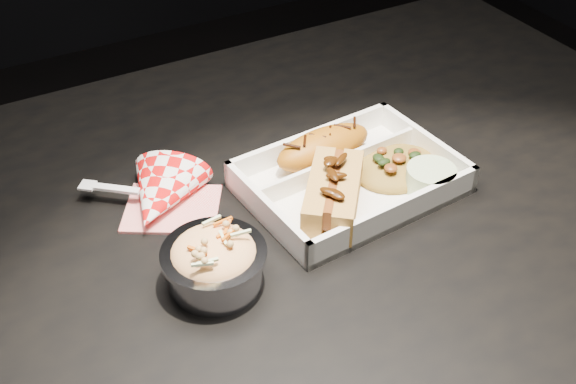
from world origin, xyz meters
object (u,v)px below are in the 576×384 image
at_px(dining_table, 289,258).
at_px(napkin_fork, 160,197).
at_px(fried_pastry, 323,147).
at_px(hotdog, 333,191).
at_px(foil_coleslaw_cup, 214,260).
at_px(food_tray, 349,182).

xyz_separation_m(dining_table, napkin_fork, (-0.14, 0.07, 0.11)).
height_order(fried_pastry, hotdog, hotdog).
distance_m(hotdog, foil_coleslaw_cup, 0.17).
xyz_separation_m(food_tray, napkin_fork, (-0.22, 0.08, 0.01)).
xyz_separation_m(food_tray, hotdog, (-0.04, -0.03, 0.02)).
bearing_deg(foil_coleslaw_cup, fried_pastry, 30.78).
bearing_deg(dining_table, food_tray, -7.53).
relative_size(food_tray, fried_pastry, 1.94).
xyz_separation_m(hotdog, foil_coleslaw_cup, (-0.17, -0.04, 0.00)).
xyz_separation_m(dining_table, food_tray, (0.08, -0.01, 0.10)).
bearing_deg(fried_pastry, napkin_fork, 173.78).
bearing_deg(food_tray, foil_coleslaw_cup, -166.53).
distance_m(food_tray, hotdog, 0.06).
bearing_deg(fried_pastry, foil_coleslaw_cup, -149.22).
height_order(food_tray, napkin_fork, napkin_fork).
xyz_separation_m(dining_table, foil_coleslaw_cup, (-0.13, -0.08, 0.12)).
distance_m(food_tray, napkin_fork, 0.23).
bearing_deg(dining_table, fried_pastry, 31.16).
bearing_deg(hotdog, fried_pastry, 14.41).
bearing_deg(foil_coleslaw_cup, napkin_fork, 91.78).
height_order(food_tray, hotdog, hotdog).
bearing_deg(napkin_fork, food_tray, 19.70).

